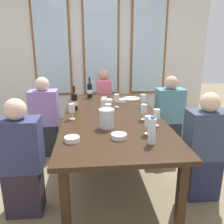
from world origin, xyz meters
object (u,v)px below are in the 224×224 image
object	(u,v)px
white_plate_0	(132,98)
wine_glass_5	(104,101)
seated_person_4	(104,102)
wine_glass_1	(117,98)
tasting_bowl_3	(72,139)
seated_person_3	(204,150)
wine_glass_7	(157,114)
tasting_bowl_0	(108,101)
water_bottle	(152,131)
seated_person_2	(21,162)
wine_glass_4	(108,109)
wine_glass_8	(104,104)
seated_person_0	(45,119)
seated_person_1	(169,116)
dining_table	(112,121)
wine_glass_3	(72,108)
tasting_bowl_2	(122,101)
wine_glass_6	(143,99)
wine_bottle_0	(90,90)
tasting_bowl_1	(119,136)
metal_pitcher	(107,118)
wine_bottle_1	(74,101)
wine_glass_2	(144,109)
wine_glass_0	(148,122)

from	to	relation	value
white_plate_0	wine_glass_5	xyz separation A→B (m)	(-0.45, -0.60, 0.12)
seated_person_4	wine_glass_1	bearing A→B (deg)	-85.18
tasting_bowl_3	seated_person_3	xyz separation A→B (m)	(1.29, 0.16, -0.23)
wine_glass_7	tasting_bowl_0	bearing A→B (deg)	112.93
water_bottle	seated_person_2	distance (m)	1.20
water_bottle	wine_glass_4	bearing A→B (deg)	114.68
wine_glass_5	wine_glass_8	size ratio (longest dim) A/B	1.00
wine_glass_1	seated_person_4	world-z (taller)	seated_person_4
seated_person_0	seated_person_1	world-z (taller)	same
tasting_bowl_0	seated_person_1	bearing A→B (deg)	-2.24
dining_table	wine_glass_3	size ratio (longest dim) A/B	13.20
tasting_bowl_2	wine_glass_3	world-z (taller)	wine_glass_3
tasting_bowl_0	wine_glass_6	size ratio (longest dim) A/B	0.68
wine_glass_5	wine_glass_4	bearing A→B (deg)	-85.75
wine_glass_7	wine_glass_6	bearing A→B (deg)	88.51
seated_person_1	seated_person_3	size ratio (longest dim) A/B	1.00
wine_glass_3	tasting_bowl_0	bearing A→B (deg)	55.90
tasting_bowl_0	wine_glass_7	size ratio (longest dim) A/B	0.68
wine_bottle_0	wine_glass_3	bearing A→B (deg)	-100.95
wine_glass_1	tasting_bowl_1	bearing A→B (deg)	-95.49
wine_glass_3	seated_person_2	world-z (taller)	seated_person_2
white_plate_0	tasting_bowl_1	world-z (taller)	tasting_bowl_1
metal_pitcher	wine_glass_5	bearing A→B (deg)	88.76
wine_glass_1	white_plate_0	bearing A→B (deg)	58.20
wine_glass_5	tasting_bowl_1	bearing A→B (deg)	-85.28
wine_bottle_1	wine_glass_6	distance (m)	0.87
seated_person_4	white_plate_0	bearing A→B (deg)	-61.83
wine_glass_2	seated_person_0	size ratio (longest dim) A/B	0.16
tasting_bowl_1	wine_glass_7	size ratio (longest dim) A/B	0.80
wine_bottle_0	water_bottle	world-z (taller)	wine_bottle_0
wine_bottle_0	seated_person_3	world-z (taller)	seated_person_3
wine_glass_1	wine_glass_5	size ratio (longest dim) A/B	1.00
seated_person_3	wine_glass_0	bearing A→B (deg)	-175.18
dining_table	wine_glass_2	xyz separation A→B (m)	(0.33, -0.18, 0.18)
wine_bottle_0	seated_person_4	world-z (taller)	seated_person_4
metal_pitcher	seated_person_2	size ratio (longest dim) A/B	0.17
white_plate_0	tasting_bowl_0	xyz separation A→B (m)	(-0.37, -0.21, 0.02)
wine_glass_6	seated_person_0	bearing A→B (deg)	167.04
wine_bottle_0	seated_person_1	distance (m)	1.24
seated_person_1	seated_person_3	distance (m)	1.10
wine_glass_7	seated_person_3	bearing A→B (deg)	-19.25
wine_glass_6	seated_person_4	bearing A→B (deg)	110.02
tasting_bowl_1	seated_person_3	world-z (taller)	seated_person_3
tasting_bowl_3	wine_glass_1	world-z (taller)	wine_glass_1
wine_glass_2	seated_person_3	size ratio (longest dim) A/B	0.16
wine_glass_0	wine_glass_6	xyz separation A→B (m)	(0.16, 0.90, 0.00)
wine_glass_2	wine_glass_6	xyz separation A→B (m)	(0.10, 0.48, 0.00)
dining_table	wine_bottle_0	distance (m)	1.00
tasting_bowl_3	wine_glass_8	distance (m)	0.87
seated_person_2	wine_glass_3	bearing A→B (deg)	51.27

